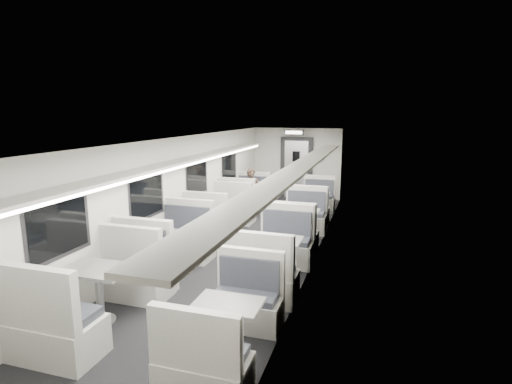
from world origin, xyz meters
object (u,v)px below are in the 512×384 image
Objects in this scene: booth_left_d at (100,294)px; vestibule_door at (296,168)px; booth_left_b at (222,215)px; booth_right_c at (275,259)px; passenger at (252,193)px; booth_right_d at (228,328)px; exit_sign at (294,132)px; booth_left_a at (244,202)px; booth_right_b at (299,225)px; booth_left_c at (165,253)px; booth_right_a at (315,204)px.

booth_left_d is 1.10× the size of vestibule_door.
booth_left_b is 3.22m from booth_right_c.
passenger reaches higher than booth_left_b.
booth_right_c is at bearing 46.54° from booth_left_d.
booth_right_d is 3.18× the size of exit_sign.
booth_left_a is 4.73m from booth_right_c.
booth_left_d is 4.81m from booth_right_b.
booth_right_b is 4.81m from vestibule_door.
booth_left_a is 0.95× the size of booth_right_c.
booth_left_c is at bearing -98.43° from exit_sign.
booth_left_d is at bearing -96.67° from exit_sign.
booth_left_b is 1.54m from passenger.
booth_right_a is at bearing 10.36° from booth_left_a.
booth_left_d is 2.01m from booth_right_d.
booth_right_d is (0.00, -2.33, -0.04)m from booth_right_c.
booth_right_c is 7.02m from vestibule_door.
exit_sign is at bearing 75.65° from booth_left_b.
exit_sign is at bearing 103.50° from booth_right_b.
passenger is (0.31, 1.48, 0.30)m from booth_left_b.
booth_right_b reaches higher than booth_right_a.
vestibule_door is (1.00, 7.24, 0.64)m from booth_left_c.
booth_right_a is 1.39× the size of passenger.
booth_left_a is at bearing 90.00° from booth_left_b.
booth_right_a is at bearing 2.88° from passenger.
booth_right_d is (2.00, -6.61, -0.02)m from booth_left_a.
booth_left_b reaches higher than booth_right_c.
booth_right_d is (2.00, -4.85, -0.04)m from booth_left_b.
booth_left_c is 4.34m from passenger.
booth_left_a is 4.60m from booth_left_c.
booth_left_c is at bearing -127.77° from booth_right_b.
booth_right_a is 1.84m from passenger.
booth_right_c reaches higher than booth_left_a.
booth_right_b is (2.00, 2.58, -0.02)m from booth_left_c.
vestibule_door reaches higher than booth_right_c.
booth_right_b is (2.00, -0.26, -0.02)m from booth_left_b.
booth_right_c is at bearing -85.19° from passenger.
booth_left_c is 7.08m from exit_sign.
exit_sign reaches higher than booth_right_b.
vestibule_door is at bearing 83.68° from booth_left_d.
booth_right_c is at bearing -64.98° from booth_left_a.
booth_left_b reaches higher than booth_right_b.
booth_right_d is at bearing -93.12° from passenger.
booth_right_d is 0.94× the size of vestibule_door.
booth_left_c is at bearing 90.00° from booth_left_d.
booth_right_d is (0.00, -4.59, -0.03)m from booth_right_b.
booth_right_c is (2.00, -2.53, -0.00)m from booth_left_b.
booth_right_b is at bearing -7.38° from booth_left_b.
booth_left_b is at bearing -133.27° from booth_right_a.
booth_right_d is 1.41× the size of passenger.
booth_right_d is at bearing -6.17° from booth_left_d.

